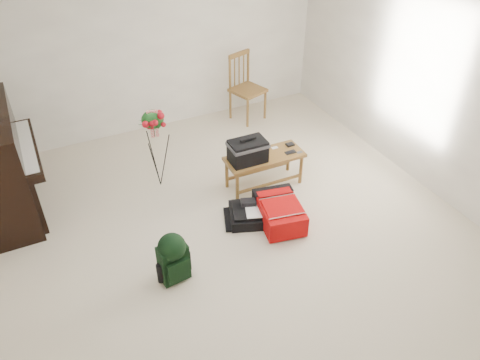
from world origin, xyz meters
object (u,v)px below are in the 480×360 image
dining_chair (247,88)px  red_suitcase (277,210)px  bench (253,153)px  green_backpack (173,256)px  black_duffel (254,214)px  flower_stand (156,149)px  piano (0,166)px

dining_chair → red_suitcase: size_ratio=1.39×
bench → green_backpack: 1.69m
bench → black_duffel: bearing=-115.3°
bench → black_duffel: bench is taller
bench → black_duffel: (-0.26, -0.52, -0.45)m
red_suitcase → dining_chair: bearing=82.4°
red_suitcase → flower_stand: 1.63m
black_duffel → flower_stand: size_ratio=0.61×
piano → flower_stand: piano is taller
piano → bench: bearing=-18.3°
bench → dining_chair: (0.76, 1.68, -0.03)m
black_duffel → piano: bearing=169.8°
piano → bench: piano is taller
piano → dining_chair: bearing=12.8°
bench → dining_chair: dining_chair is taller
red_suitcase → black_duffel: bearing=162.5°
piano → black_duffel: 2.88m
red_suitcase → flower_stand: flower_stand is taller
flower_stand → red_suitcase: bearing=-38.8°
bench → flower_stand: flower_stand is taller
dining_chair → green_backpack: (-2.13, -2.66, -0.19)m
piano → red_suitcase: bearing=-30.0°
dining_chair → red_suitcase: 2.49m
green_backpack → bench: bearing=28.7°
black_duffel → flower_stand: flower_stand is taller
bench → flower_stand: (-1.01, 0.59, 0.00)m
black_duffel → green_backpack: green_backpack is taller
red_suitcase → flower_stand: (-0.99, 1.24, 0.38)m
dining_chair → flower_stand: (-1.77, -1.10, 0.03)m
black_duffel → red_suitcase: bearing=-8.4°
dining_chair → black_duffel: size_ratio=1.55×
flower_stand → dining_chair: bearing=44.4°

